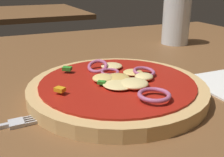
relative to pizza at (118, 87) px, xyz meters
The scene contains 4 objects.
dining_table 0.06m from the pizza, 29.29° to the left, with size 1.15×1.04×0.03m.
pizza is the anchor object (origin of this frame).
beer_glass 0.39m from the pizza, 40.98° to the left, with size 0.07×0.07×0.12m.
background_table 1.27m from the pizza, 93.46° to the left, with size 0.80×0.64×0.03m.
Camera 1 is at (-0.21, -0.38, 0.20)m, focal length 43.32 mm.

